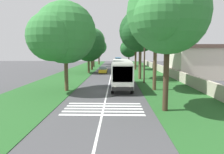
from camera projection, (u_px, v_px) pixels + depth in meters
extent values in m
plane|color=#424244|center=(107.00, 92.00, 25.76)|extent=(160.00, 160.00, 0.00)
cube|color=#235623|center=(68.00, 77.00, 40.82)|extent=(120.00, 8.00, 0.04)
cube|color=#235623|center=(153.00, 77.00, 40.47)|extent=(120.00, 8.00, 0.04)
cube|color=silver|center=(111.00, 77.00, 40.64)|extent=(110.00, 0.16, 0.01)
cube|color=silver|center=(121.00, 72.00, 28.52)|extent=(11.00, 2.50, 2.90)
cube|color=slate|center=(121.00, 68.00, 28.75)|extent=(9.68, 2.54, 0.85)
cube|color=slate|center=(123.00, 74.00, 23.06)|extent=(0.08, 2.20, 1.74)
cube|color=#1E4C9E|center=(121.00, 80.00, 28.64)|extent=(10.78, 2.53, 0.36)
cube|color=silver|center=(122.00, 61.00, 28.33)|extent=(10.56, 2.30, 0.18)
cube|color=black|center=(123.00, 89.00, 23.13)|extent=(0.16, 2.40, 0.40)
sphere|color=#F2EDCC|center=(115.00, 87.00, 23.19)|extent=(0.24, 0.24, 0.24)
sphere|color=#F2EDCC|center=(130.00, 88.00, 23.16)|extent=(0.24, 0.24, 0.24)
cylinder|color=black|center=(112.00, 89.00, 24.86)|extent=(1.10, 0.32, 1.10)
cylinder|color=black|center=(113.00, 80.00, 32.21)|extent=(1.10, 0.32, 1.10)
cylinder|color=black|center=(132.00, 89.00, 24.81)|extent=(1.10, 0.32, 1.10)
cylinder|color=black|center=(128.00, 80.00, 32.16)|extent=(1.10, 0.32, 1.10)
cube|color=silver|center=(102.00, 115.00, 16.57)|extent=(0.45, 6.80, 0.01)
cube|color=silver|center=(103.00, 112.00, 17.46)|extent=(0.45, 6.80, 0.01)
cube|color=silver|center=(103.00, 109.00, 18.36)|extent=(0.45, 6.80, 0.01)
cube|color=silver|center=(104.00, 106.00, 19.25)|extent=(0.45, 6.80, 0.01)
cube|color=silver|center=(105.00, 104.00, 20.14)|extent=(0.45, 6.80, 0.01)
cube|color=gold|center=(103.00, 71.00, 48.02)|extent=(4.30, 1.75, 0.70)
cube|color=slate|center=(103.00, 68.00, 47.85)|extent=(2.00, 1.61, 0.55)
cylinder|color=black|center=(99.00, 72.00, 46.72)|extent=(0.64, 0.22, 0.64)
cylinder|color=black|center=(100.00, 71.00, 49.40)|extent=(0.64, 0.22, 0.64)
cylinder|color=black|center=(106.00, 72.00, 46.69)|extent=(0.64, 0.22, 0.64)
cylinder|color=black|center=(107.00, 71.00, 49.37)|extent=(0.64, 0.22, 0.64)
cube|color=gold|center=(118.00, 67.00, 57.74)|extent=(4.30, 1.75, 0.70)
cube|color=slate|center=(118.00, 65.00, 57.56)|extent=(2.00, 1.61, 0.55)
cylinder|color=black|center=(115.00, 69.00, 56.44)|extent=(0.64, 0.22, 0.64)
cylinder|color=black|center=(115.00, 68.00, 59.12)|extent=(0.64, 0.22, 0.64)
cylinder|color=black|center=(121.00, 69.00, 56.41)|extent=(0.64, 0.22, 0.64)
cylinder|color=black|center=(121.00, 68.00, 59.09)|extent=(0.64, 0.22, 0.64)
cube|color=#145933|center=(119.00, 66.00, 65.03)|extent=(4.30, 1.75, 0.70)
cube|color=slate|center=(119.00, 64.00, 64.85)|extent=(2.00, 1.61, 0.55)
cylinder|color=black|center=(116.00, 67.00, 63.73)|extent=(0.64, 0.22, 0.64)
cylinder|color=black|center=(116.00, 66.00, 66.41)|extent=(0.64, 0.22, 0.64)
cylinder|color=black|center=(121.00, 67.00, 63.70)|extent=(0.64, 0.22, 0.64)
cylinder|color=black|center=(121.00, 66.00, 66.38)|extent=(0.64, 0.22, 0.64)
cube|color=#B7A893|center=(119.00, 64.00, 72.21)|extent=(4.30, 1.75, 0.70)
cube|color=slate|center=(119.00, 62.00, 72.04)|extent=(2.00, 1.61, 0.55)
cylinder|color=black|center=(117.00, 65.00, 70.91)|extent=(0.64, 0.22, 0.64)
cylinder|color=black|center=(117.00, 64.00, 73.59)|extent=(0.64, 0.22, 0.64)
cylinder|color=black|center=(122.00, 65.00, 70.88)|extent=(0.64, 0.22, 0.64)
cylinder|color=black|center=(122.00, 64.00, 73.56)|extent=(0.64, 0.22, 0.64)
cube|color=teal|center=(118.00, 60.00, 80.32)|extent=(6.00, 2.10, 2.10)
cube|color=slate|center=(118.00, 59.00, 80.47)|extent=(5.04, 2.13, 0.70)
cube|color=slate|center=(118.00, 60.00, 77.34)|extent=(0.06, 1.76, 1.18)
cylinder|color=black|center=(116.00, 63.00, 78.59)|extent=(0.76, 0.24, 0.76)
cylinder|color=black|center=(116.00, 63.00, 82.36)|extent=(0.76, 0.24, 0.76)
cylinder|color=black|center=(121.00, 63.00, 78.55)|extent=(0.76, 0.24, 0.76)
cylinder|color=black|center=(120.00, 63.00, 82.32)|extent=(0.76, 0.24, 0.76)
cylinder|color=brown|center=(66.00, 71.00, 26.15)|extent=(0.47, 0.47, 5.07)
sphere|color=#337A38|center=(65.00, 33.00, 25.59)|extent=(7.49, 7.49, 7.49)
sphere|color=#337A38|center=(69.00, 38.00, 27.89)|extent=(4.32, 4.32, 4.32)
sphere|color=#337A38|center=(51.00, 36.00, 23.82)|extent=(5.61, 5.61, 5.61)
cylinder|color=#3D2D1E|center=(94.00, 59.00, 66.23)|extent=(0.55, 0.55, 4.75)
sphere|color=#286B2D|center=(93.00, 48.00, 65.79)|extent=(4.49, 4.49, 4.49)
sphere|color=#286B2D|center=(94.00, 49.00, 67.17)|extent=(3.12, 3.12, 3.12)
sphere|color=#286B2D|center=(91.00, 49.00, 64.73)|extent=(2.83, 2.83, 2.83)
cylinder|color=brown|center=(89.00, 63.00, 47.90)|extent=(0.49, 0.49, 4.26)
sphere|color=#19471E|center=(88.00, 45.00, 47.39)|extent=(7.43, 7.43, 7.43)
sphere|color=#19471E|center=(90.00, 48.00, 49.67)|extent=(5.46, 5.46, 5.46)
sphere|color=#19471E|center=(82.00, 47.00, 45.64)|extent=(4.80, 4.80, 4.80)
cylinder|color=#4C3826|center=(99.00, 58.00, 78.73)|extent=(0.53, 0.53, 4.88)
sphere|color=#286B2D|center=(99.00, 47.00, 78.24)|extent=(5.75, 5.75, 5.75)
sphere|color=#286B2D|center=(99.00, 48.00, 80.01)|extent=(3.69, 3.69, 3.69)
sphere|color=#286B2D|center=(96.00, 48.00, 76.89)|extent=(3.68, 3.68, 3.68)
cylinder|color=#4C3826|center=(92.00, 59.00, 55.60)|extent=(0.59, 0.59, 5.58)
sphere|color=#337A38|center=(91.00, 41.00, 55.02)|extent=(6.98, 6.98, 6.98)
sphere|color=#337A38|center=(92.00, 43.00, 57.16)|extent=(4.57, 4.57, 4.57)
sphere|color=#337A38|center=(87.00, 43.00, 53.37)|extent=(4.64, 4.64, 4.64)
cylinder|color=#3D2D1E|center=(166.00, 74.00, 17.30)|extent=(0.45, 0.45, 6.12)
sphere|color=#337A38|center=(168.00, 13.00, 16.70)|extent=(6.54, 6.54, 6.54)
sphere|color=#337A38|center=(162.00, 23.00, 18.71)|extent=(4.29, 4.29, 4.29)
sphere|color=#337A38|center=(160.00, 16.00, 15.16)|extent=(3.75, 3.75, 3.75)
cylinder|color=brown|center=(155.00, 63.00, 26.57)|extent=(0.44, 0.44, 6.85)
sphere|color=#19471E|center=(156.00, 22.00, 25.95)|extent=(6.07, 6.07, 6.07)
sphere|color=#19471E|center=(153.00, 27.00, 27.81)|extent=(4.27, 4.27, 4.27)
sphere|color=#19471E|center=(150.00, 24.00, 24.52)|extent=(4.35, 4.35, 4.35)
cylinder|color=#4C3826|center=(136.00, 58.00, 56.03)|extent=(0.51, 0.51, 5.97)
sphere|color=#286B2D|center=(136.00, 41.00, 55.47)|extent=(5.86, 5.86, 5.86)
sphere|color=#286B2D|center=(135.00, 43.00, 57.27)|extent=(4.07, 4.07, 4.07)
sphere|color=#286B2D|center=(133.00, 42.00, 54.09)|extent=(3.56, 3.56, 3.56)
cylinder|color=#3D2D1E|center=(129.00, 60.00, 68.79)|extent=(0.39, 0.39, 4.16)
sphere|color=#19471E|center=(129.00, 48.00, 68.34)|extent=(5.75, 5.75, 5.75)
sphere|color=#19471E|center=(129.00, 50.00, 70.11)|extent=(4.07, 4.07, 4.07)
sphere|color=#19471E|center=(126.00, 50.00, 66.99)|extent=(3.90, 3.90, 3.90)
cylinder|color=brown|center=(140.00, 61.00, 37.25)|extent=(0.50, 0.50, 6.40)
sphere|color=#19471E|center=(141.00, 31.00, 36.61)|extent=(7.35, 7.35, 7.35)
sphere|color=#19471E|center=(139.00, 35.00, 38.87)|extent=(4.33, 4.33, 4.33)
sphere|color=#19471E|center=(135.00, 33.00, 34.88)|extent=(4.44, 4.44, 4.44)
cylinder|color=#473828|center=(144.00, 60.00, 32.49)|extent=(0.24, 0.24, 7.16)
cube|color=#3D3326|center=(145.00, 40.00, 32.12)|extent=(0.12, 1.40, 0.12)
cube|color=#B2A893|center=(165.00, 70.00, 45.26)|extent=(70.00, 0.40, 1.58)
cube|color=beige|center=(196.00, 62.00, 41.48)|extent=(12.14, 9.32, 5.49)
cube|color=brown|center=(196.00, 47.00, 41.11)|extent=(12.74, 9.92, 0.62)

